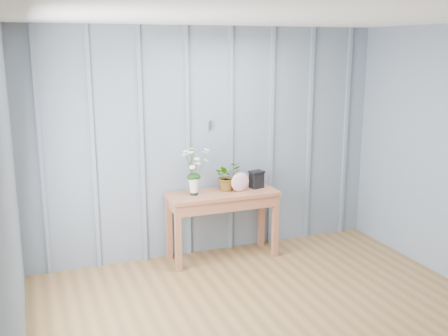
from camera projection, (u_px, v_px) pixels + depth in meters
name	position (u px, v px, depth m)	size (l,w,h in m)	color
room_shell	(261.00, 83.00, 4.36)	(4.00, 4.50, 2.50)	gray
sideboard	(222.00, 202.00, 5.67)	(1.20, 0.45, 0.75)	#98583B
daisy_vase	(194.00, 165.00, 5.48)	(0.36, 0.28, 0.52)	black
spider_plant	(227.00, 176.00, 5.70)	(0.29, 0.25, 0.32)	#103413
felt_disc_vessel	(240.00, 182.00, 5.66)	(0.21, 0.06, 0.21)	#9C547C
carved_box	(257.00, 179.00, 5.80)	(0.18, 0.15, 0.19)	black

